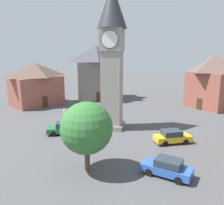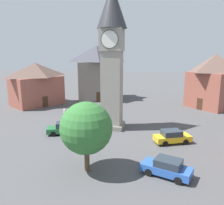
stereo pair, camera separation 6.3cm
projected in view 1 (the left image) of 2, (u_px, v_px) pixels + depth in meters
The scene contains 11 objects.
ground_plane at pixel (112, 127), 31.81m from camera, with size 200.00×200.00×0.00m, color #4C4C4F.
clock_tower at pixel (112, 46), 29.52m from camera, with size 3.85×3.85×18.72m.
car_blue_kerb at pixel (64, 128), 29.16m from camera, with size 4.46×3.04×1.53m.
car_silver_kerb at pixel (167, 167), 19.13m from camera, with size 4.45×2.97×1.53m.
car_red_corner at pixel (172, 137), 26.20m from camera, with size 4.46×3.19×1.53m.
car_white_side at pixel (88, 111), 38.07m from camera, with size 4.00×4.21×1.53m.
pedestrian at pixel (64, 112), 36.23m from camera, with size 0.39×0.47×1.69m.
tree at pixel (86, 128), 19.34m from camera, with size 4.47×4.47×6.14m.
building_shop_left at pixel (97, 72), 50.93m from camera, with size 11.20×10.68×11.69m.
building_terrace_right at pixel (214, 80), 42.87m from camera, with size 11.04×11.04×9.96m.
building_corner_back at pixel (36, 84), 44.91m from camera, with size 10.28×11.32×8.25m.
Camera 1 is at (6.25, -29.73, 10.05)m, focal length 36.91 mm.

